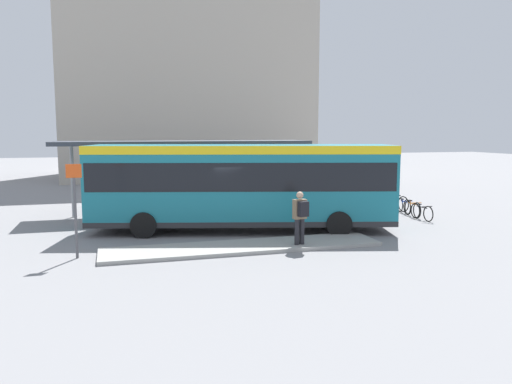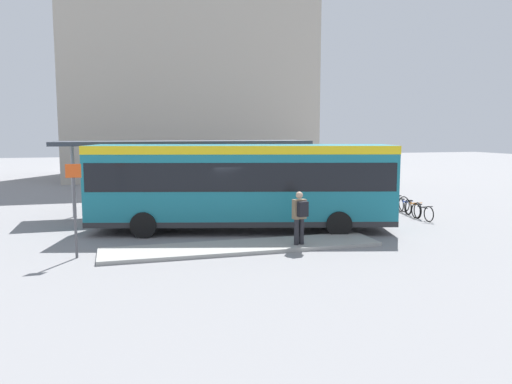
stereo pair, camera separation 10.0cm
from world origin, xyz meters
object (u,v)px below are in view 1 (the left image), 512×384
object	(u,v)px
city_bus	(242,181)
potted_planter_near_shelter	(101,208)
pedestrian_waiting	(300,214)
bicycle_blue	(404,206)
bicycle_white	(396,202)
bicycle_black	(422,212)
bicycle_orange	(412,208)
platform_sign	(75,206)

from	to	relation	value
city_bus	potted_planter_near_shelter	xyz separation A→B (m)	(-5.14, 2.99, -1.26)
pedestrian_waiting	bicycle_blue	bearing A→B (deg)	-64.30
city_bus	potted_planter_near_shelter	distance (m)	6.08
city_bus	bicycle_white	bearing A→B (deg)	32.89
bicycle_blue	potted_planter_near_shelter	xyz separation A→B (m)	(-13.32, 1.14, 0.30)
bicycle_black	bicycle_white	distance (m)	2.64
city_bus	bicycle_orange	distance (m)	8.24
pedestrian_waiting	bicycle_black	world-z (taller)	pedestrian_waiting
city_bus	bicycle_blue	distance (m)	8.53
bicycle_orange	bicycle_blue	distance (m)	0.88
pedestrian_waiting	bicycle_black	xyz separation A→B (m)	(6.87, 3.43, -0.76)
city_bus	platform_sign	world-z (taller)	city_bus
bicycle_blue	pedestrian_waiting	bearing A→B (deg)	-44.49
bicycle_blue	platform_sign	size ratio (longest dim) A/B	0.55
bicycle_orange	platform_sign	distance (m)	14.31
bicycle_blue	bicycle_orange	bearing A→B (deg)	-0.13
bicycle_orange	potted_planter_near_shelter	xyz separation A→B (m)	(-13.17, 2.01, 0.27)
platform_sign	bicycle_black	bearing A→B (deg)	11.35
bicycle_blue	bicycle_white	distance (m)	0.88
potted_planter_near_shelter	city_bus	bearing A→B (deg)	-30.17
bicycle_orange	bicycle_white	bearing A→B (deg)	178.61
bicycle_blue	platform_sign	world-z (taller)	platform_sign
city_bus	pedestrian_waiting	size ratio (longest dim) A/B	6.68
bicycle_blue	potted_planter_near_shelter	size ratio (longest dim) A/B	1.27
city_bus	bicycle_orange	world-z (taller)	city_bus
bicycle_black	bicycle_white	bearing A→B (deg)	171.05
bicycle_white	platform_sign	size ratio (longest dim) A/B	0.62
city_bus	potted_planter_near_shelter	size ratio (longest dim) A/B	9.53
pedestrian_waiting	platform_sign	distance (m)	6.87
bicycle_black	bicycle_blue	xyz separation A→B (m)	(0.25, 1.74, -0.01)
bicycle_black	city_bus	bearing A→B (deg)	-89.84
bicycle_white	potted_planter_near_shelter	world-z (taller)	potted_planter_near_shelter
pedestrian_waiting	bicycle_orange	world-z (taller)	pedestrian_waiting
bicycle_orange	bicycle_blue	world-z (taller)	bicycle_orange
pedestrian_waiting	bicycle_black	size ratio (longest dim) A/B	1.09
pedestrian_waiting	bicycle_white	size ratio (longest dim) A/B	0.99
bicycle_black	bicycle_white	world-z (taller)	bicycle_white
pedestrian_waiting	potted_planter_near_shelter	bearing A→B (deg)	34.28
bicycle_black	platform_sign	world-z (taller)	platform_sign
bicycle_blue	potted_planter_near_shelter	distance (m)	13.37
pedestrian_waiting	potted_planter_near_shelter	distance (m)	8.86
city_bus	potted_planter_near_shelter	world-z (taller)	city_bus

